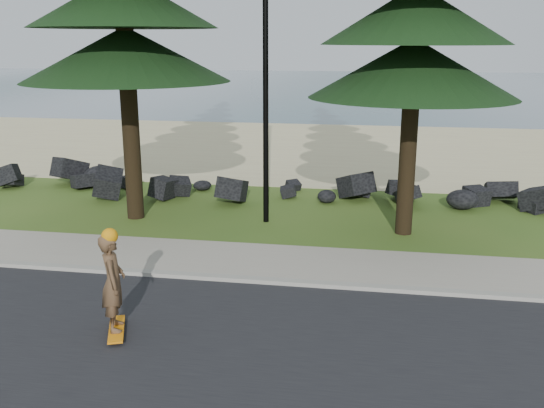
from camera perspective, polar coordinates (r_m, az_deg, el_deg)
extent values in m
plane|color=#385B1C|center=(12.87, -3.07, -5.75)|extent=(160.00, 160.00, 0.00)
cube|color=black|center=(8.96, -9.56, -15.85)|extent=(160.00, 7.00, 0.02)
cube|color=gray|center=(12.04, -4.01, -7.03)|extent=(160.00, 0.20, 0.10)
cube|color=gray|center=(13.04, -2.89, -5.27)|extent=(160.00, 2.00, 0.08)
cube|color=tan|center=(26.75, 3.69, 5.33)|extent=(160.00, 15.00, 0.01)
cube|color=#32545F|center=(62.94, 7.21, 10.96)|extent=(160.00, 58.00, 0.01)
cylinder|color=black|center=(15.16, -0.61, 12.96)|extent=(0.14, 0.14, 8.00)
cube|color=orange|center=(10.27, -14.42, -11.33)|extent=(0.56, 0.98, 0.03)
imported|color=brown|center=(9.94, -14.73, -7.13)|extent=(0.56, 0.68, 1.59)
sphere|color=orange|center=(9.68, -15.04, -2.94)|extent=(0.25, 0.25, 0.25)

